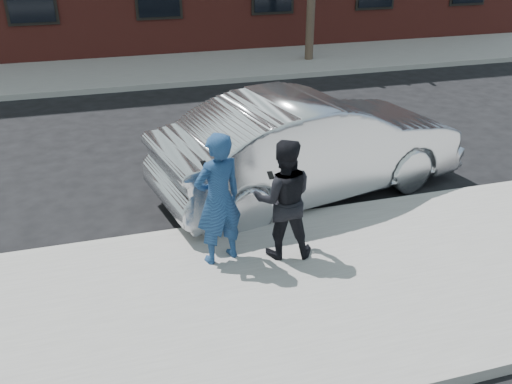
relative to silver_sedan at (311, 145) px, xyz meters
name	(u,v)px	position (x,y,z in m)	size (l,w,h in m)	color
ground	(288,288)	(-1.22, -2.46, -0.85)	(100.00, 100.00, 0.00)	black
near_sidewalk	(295,295)	(-1.22, -2.71, -0.78)	(50.00, 3.50, 0.15)	gray
near_curb	(255,223)	(-1.22, -0.91, -0.78)	(50.00, 0.10, 0.15)	#999691
far_sidewalk	(167,69)	(-1.22, 8.79, -0.78)	(50.00, 3.50, 0.15)	gray
far_curb	(176,85)	(-1.22, 6.99, -0.78)	(50.00, 0.10, 0.15)	#999691
silver_sedan	(311,145)	(0.00, 0.00, 0.00)	(1.80, 5.18, 1.71)	#B7BABF
man_hoodie	(218,199)	(-1.95, -1.80, 0.18)	(0.74, 0.59, 1.76)	navy
man_peacoat	(283,199)	(-1.12, -1.89, 0.11)	(0.90, 0.77, 1.62)	black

